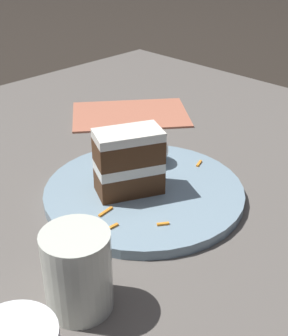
{
  "coord_description": "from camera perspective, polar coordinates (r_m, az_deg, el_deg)",
  "views": [
    {
      "loc": [
        0.39,
        -0.46,
        0.43
      ],
      "look_at": [
        -0.04,
        -0.03,
        0.09
      ],
      "focal_mm": 50.0,
      "sensor_mm": 36.0,
      "label": 1
    }
  ],
  "objects": [
    {
      "name": "cream_dollop",
      "position": [
        0.77,
        0.87,
        2.29
      ],
      "size": [
        0.06,
        0.05,
        0.05
      ],
      "primitive_type": "ellipsoid",
      "color": "white",
      "rests_on": "plate"
    },
    {
      "name": "carrot_shreds_scatter",
      "position": [
        0.68,
        0.23,
        -4.21
      ],
      "size": [
        0.09,
        0.24,
        0.0
      ],
      "color": "orange",
      "rests_on": "plate"
    },
    {
      "name": "cake_slice",
      "position": [
        0.68,
        -1.88,
        0.76
      ],
      "size": [
        0.09,
        0.11,
        0.1
      ],
      "rotation": [
        0.0,
        0.0,
        2.69
      ],
      "color": "#4C2D19",
      "rests_on": "plate"
    },
    {
      "name": "plate",
      "position": [
        0.72,
        0.0,
        -2.95
      ],
      "size": [
        0.3,
        0.3,
        0.02
      ],
      "primitive_type": "cylinder",
      "color": "gray",
      "rests_on": "dining_table"
    },
    {
      "name": "ground_plane",
      "position": [
        0.74,
        4.03,
        -6.35
      ],
      "size": [
        6.0,
        6.0,
        0.0
      ],
      "primitive_type": "plane",
      "color": "black",
      "rests_on": "ground"
    },
    {
      "name": "orange_garnish",
      "position": [
        0.8,
        -4.13,
        1.39
      ],
      "size": [
        0.05,
        0.05,
        0.01
      ],
      "primitive_type": "cylinder",
      "color": "orange",
      "rests_on": "plate"
    },
    {
      "name": "menu_card",
      "position": [
        1.01,
        -1.69,
        6.55
      ],
      "size": [
        0.28,
        0.29,
        0.0
      ],
      "primitive_type": "cube",
      "rotation": [
        0.0,
        0.0,
        2.47
      ],
      "color": "#B2664C",
      "rests_on": "dining_table"
    },
    {
      "name": "drinking_glass",
      "position": [
        0.52,
        -8.04,
        -12.91
      ],
      "size": [
        0.07,
        0.07,
        0.1
      ],
      "color": "beige",
      "rests_on": "dining_table"
    },
    {
      "name": "dining_table",
      "position": [
        0.73,
        4.08,
        -5.08
      ],
      "size": [
        1.32,
        1.15,
        0.04
      ],
      "primitive_type": "cube",
      "color": "#56514C",
      "rests_on": "ground"
    }
  ]
}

